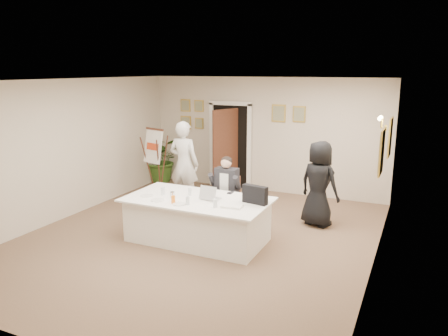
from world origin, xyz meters
TOP-DOWN VIEW (x-y plane):
  - floor at (0.00, 0.00)m, footprint 7.00×7.00m
  - ceiling at (0.00, 0.00)m, footprint 6.00×7.00m
  - wall_back at (0.00, 3.50)m, footprint 6.00×0.10m
  - wall_front at (0.00, -3.50)m, footprint 6.00×0.10m
  - wall_left at (-3.00, 0.00)m, footprint 0.10×7.00m
  - wall_right at (3.00, 0.00)m, footprint 0.10×7.00m
  - doorway at (-0.88, 3.32)m, footprint 1.14×0.86m
  - pictures_back_wall at (-0.80, 3.47)m, footprint 3.40×0.06m
  - pictures_right_wall at (2.97, 1.20)m, footprint 0.06×2.20m
  - wall_sconce at (2.90, 1.20)m, footprint 0.20×0.30m
  - conference_table at (0.05, -0.11)m, footprint 2.52×1.35m
  - seated_man at (0.18, 0.79)m, footprint 0.71×0.74m
  - flip_chart at (-2.18, 2.01)m, footprint 0.58×0.43m
  - standing_man at (-1.20, 1.60)m, footprint 0.69×0.46m
  - standing_woman at (1.80, 1.56)m, footprint 0.95×0.79m
  - potted_palm at (-2.80, 3.20)m, footprint 1.40×1.33m
  - laptop at (0.27, -0.03)m, footprint 0.35×0.37m
  - laptop_bag at (1.06, 0.05)m, footprint 0.46×0.20m
  - paper_stack at (0.79, -0.29)m, footprint 0.35×0.26m
  - plate_left at (-0.84, -0.35)m, footprint 0.28×0.28m
  - plate_mid at (-0.52, -0.50)m, footprint 0.29×0.29m
  - plate_near at (-0.07, -0.53)m, footprint 0.28×0.28m
  - glass_a at (-0.62, -0.16)m, footprint 0.08×0.08m
  - glass_b at (0.07, -0.49)m, footprint 0.07×0.07m
  - glass_c at (0.55, -0.42)m, footprint 0.07×0.07m
  - glass_d at (-0.17, 0.02)m, footprint 0.07×0.07m
  - oj_glass at (-0.19, -0.51)m, footprint 0.09×0.09m
  - steel_jug at (-0.37, -0.26)m, footprint 0.10×0.10m

SIDE VIEW (x-z plane):
  - floor at x=0.00m, z-range 0.00..0.00m
  - conference_table at x=0.05m, z-range 0.01..0.78m
  - potted_palm at x=-2.80m, z-range 0.00..1.21m
  - seated_man at x=0.18m, z-range 0.00..1.38m
  - flip_chart at x=-2.18m, z-range -0.06..1.54m
  - plate_left at x=-0.84m, z-range 0.78..0.79m
  - plate_mid at x=-0.52m, z-range 0.78..0.79m
  - plate_near at x=-0.07m, z-range 0.78..0.79m
  - paper_stack at x=0.79m, z-range 0.78..0.81m
  - steel_jug at x=-0.37m, z-range 0.78..0.89m
  - standing_woman at x=1.80m, z-range 0.00..1.67m
  - oj_glass at x=-0.19m, z-range 0.78..0.91m
  - glass_a at x=-0.62m, z-range 0.77..0.92m
  - glass_b at x=0.07m, z-range 0.77..0.92m
  - glass_c at x=0.55m, z-range 0.77..0.92m
  - glass_d at x=-0.17m, z-range 0.77..0.92m
  - laptop at x=0.27m, z-range 0.77..1.05m
  - laptop_bag at x=1.06m, z-range 0.77..1.08m
  - standing_man at x=-1.20m, z-range 0.00..1.89m
  - doorway at x=-0.88m, z-range -0.06..2.14m
  - wall_back at x=0.00m, z-range 0.00..2.80m
  - wall_front at x=0.00m, z-range 0.00..2.80m
  - wall_left at x=-3.00m, z-range 0.00..2.80m
  - wall_right at x=3.00m, z-range 0.00..2.80m
  - pictures_right_wall at x=2.97m, z-range 1.35..2.15m
  - pictures_back_wall at x=-0.80m, z-range 1.45..2.25m
  - wall_sconce at x=2.90m, z-range 1.98..2.22m
  - ceiling at x=0.00m, z-range 2.79..2.81m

